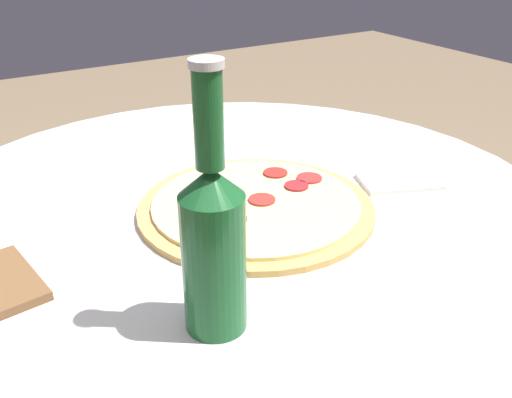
# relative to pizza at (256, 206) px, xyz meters

# --- Properties ---
(table) EXTENTS (1.05, 1.05, 0.76)m
(table) POSITION_rel_pizza_xyz_m (0.01, -0.04, -0.19)
(table) COLOR silver
(table) RESTS_ON ground_plane
(pizza) EXTENTS (0.36, 0.36, 0.02)m
(pizza) POSITION_rel_pizza_xyz_m (0.00, 0.00, 0.00)
(pizza) COLOR tan
(pizza) RESTS_ON table
(beer_bottle) EXTENTS (0.07, 0.07, 0.30)m
(beer_bottle) POSITION_rel_pizza_xyz_m (0.18, 0.21, 0.10)
(beer_bottle) COLOR #195628
(beer_bottle) RESTS_ON table
(napkin) EXTENTS (0.15, 0.12, 0.01)m
(napkin) POSITION_rel_pizza_xyz_m (-0.26, 0.05, -0.00)
(napkin) COLOR white
(napkin) RESTS_ON table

